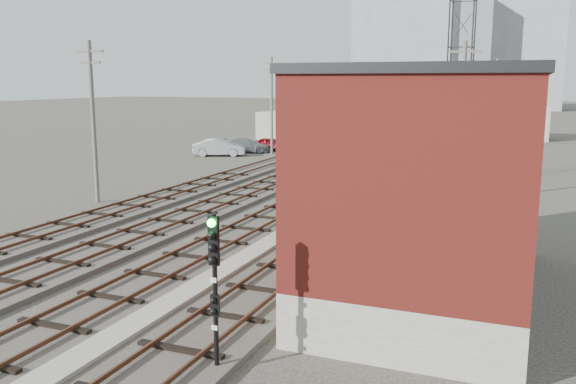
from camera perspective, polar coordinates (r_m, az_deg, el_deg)
The scene contains 23 objects.
ground at distance 68.66m, azimuth 13.23°, elevation 4.39°, with size 320.00×320.00×0.00m, color #282621.
track_right at distance 47.66m, azimuth 12.31°, elevation 2.03°, with size 3.20×90.00×0.39m.
track_mid_right at distance 48.48m, azimuth 7.64°, elevation 2.32°, with size 3.20×90.00×0.39m.
track_mid_left at distance 49.60m, azimuth 3.16°, elevation 2.57°, with size 3.20×90.00×0.39m.
track_left at distance 51.01m, azimuth -1.10°, elevation 2.80°, with size 3.20×90.00×0.39m.
platform_curb at distance 24.58m, azimuth -2.41°, elevation -5.42°, with size 0.90×28.00×0.26m, color gray.
brick_building at distance 19.99m, azimuth 13.65°, elevation 0.91°, with size 6.54×12.20×7.22m.
lattice_tower at distance 42.82m, azimuth 15.79°, elevation 10.90°, with size 1.60×1.60×15.00m.
utility_pole_left_a at distance 35.80m, azimuth -17.77°, elevation 6.64°, with size 1.80×0.24×9.00m.
utility_pole_left_b at distance 57.30m, azimuth -1.54°, elevation 8.34°, with size 1.80×0.24×9.00m.
utility_pole_left_c at distance 80.84m, azimuth 5.60°, elevation 8.88°, with size 1.80×0.24×9.00m.
utility_pole_right_a at distance 35.80m, azimuth 15.93°, elevation 6.74°, with size 1.80×0.24×9.00m.
utility_pole_right_b at distance 65.68m, azimuth 18.79°, elevation 8.06°, with size 1.80×0.24×9.00m.
apartment_left at distance 145.55m, azimuth 10.97°, elevation 13.40°, with size 22.00×14.00×30.00m, color gray.
apartment_right at distance 157.68m, azimuth 21.55°, elevation 11.90°, with size 16.00×12.00×26.00m, color gray.
shed_left at distance 72.66m, azimuth 0.65°, elevation 6.25°, with size 8.00×5.00×3.20m, color gray.
shed_right at distance 77.70m, azimuth 21.05°, elevation 6.12°, with size 6.00×6.00×4.00m, color gray.
signal_mast at distance 14.26m, azimuth -6.90°, elevation -8.41°, with size 0.40×0.41×3.86m.
switch_stand at distance 47.43m, azimuth 4.21°, elevation 2.85°, with size 0.39×0.39×1.36m.
site_trailer at distance 54.98m, azimuth 7.02°, elevation 4.47°, with size 6.32×4.08×2.46m.
car_red at distance 60.32m, azimuth -1.62°, elevation 4.50°, with size 1.55×3.84×1.31m, color maroon.
car_silver at distance 56.39m, azimuth -6.47°, elevation 4.16°, with size 1.66×4.75×1.57m, color #A9ACB0.
car_grey at distance 59.03m, azimuth -3.96°, elevation 4.37°, with size 1.89×4.65×1.35m, color slate.
Camera 1 is at (10.27, -7.55, 6.81)m, focal length 38.00 mm.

